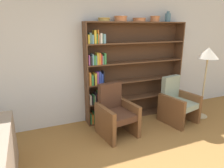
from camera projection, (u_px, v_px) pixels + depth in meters
wall_back at (114, 58)px, 4.45m from camera, size 12.00×0.06×2.75m
bookshelf at (127, 74)px, 4.48m from camera, size 2.34×0.30×2.16m
bowl_cream at (104, 19)px, 3.94m from camera, size 0.25×0.25×0.07m
bowl_brass at (121, 18)px, 4.06m from camera, size 0.28×0.28×0.11m
bowl_terracotta at (139, 19)px, 4.23m from camera, size 0.28×0.28×0.08m
bowl_stoneware at (155, 19)px, 4.36m from camera, size 0.22×0.22×0.12m
vase_tall at (168, 17)px, 4.48m from camera, size 0.13×0.13×0.23m
armchair_leather at (116, 114)px, 3.88m from camera, size 0.74×0.77×1.00m
armchair_cushioned at (177, 103)px, 4.43m from camera, size 0.77×0.80×1.00m
floor_lamp at (208, 57)px, 4.36m from camera, size 0.44×0.44×1.62m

